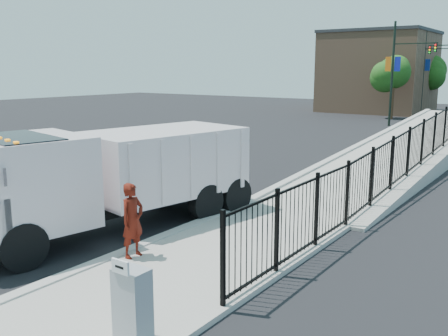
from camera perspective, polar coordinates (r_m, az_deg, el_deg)
The scene contains 14 objects.
ground at distance 13.18m, azimuth -7.79°, elevation -8.55°, with size 120.00×120.00×0.00m, color black.
sidewalk at distance 10.58m, azimuth -7.52°, elevation -13.32°, with size 3.55×12.00×0.12m, color #9E998E.
curb at distance 11.87m, azimuth -14.49°, elevation -10.68°, with size 0.30×12.00×0.16m, color #ADAAA3.
ramp at distance 26.20m, azimuth 20.57°, elevation 0.78°, with size 3.95×24.00×1.70m, color #9E998E.
iron_fence at distance 21.88m, azimuth 21.62°, elevation 1.15°, with size 0.10×28.00×1.80m, color black.
truck at distance 14.07m, azimuth -13.09°, elevation -0.58°, with size 4.29×8.81×2.89m.
worker at distance 11.80m, azimuth -10.42°, elevation -5.90°, with size 0.64×0.42×1.76m, color #51120A.
utility_cabinet at distance 8.35m, azimuth -10.42°, elevation -15.24°, with size 0.55×0.40×1.25m, color gray.
arrow_sign at distance 7.91m, azimuth -11.77°, elevation -11.00°, with size 0.35×0.04×0.22m, color white.
light_pole_0 at distance 41.28m, azimuth 19.10°, elevation 10.56°, with size 3.78×0.22×8.00m.
light_pole_2 at distance 52.70m, azimuth 22.15°, elevation 10.38°, with size 3.77×0.22×8.00m.
tree_0 at distance 47.22m, azimuth 18.79°, elevation 10.11°, with size 2.94×2.94×5.47m.
tree_2 at distance 57.01m, azimuth 22.42°, elevation 9.97°, with size 3.32×3.32×5.66m.
building at distance 55.83m, azimuth 17.24°, elevation 10.33°, with size 10.00×10.00×8.00m, color #8C664C.
Camera 1 is at (8.53, -9.01, 4.45)m, focal length 40.00 mm.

